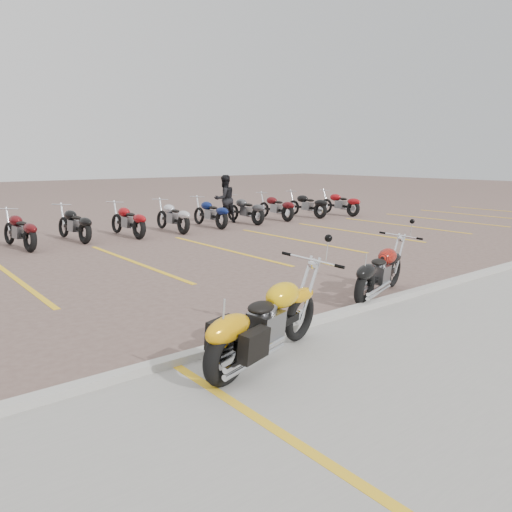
# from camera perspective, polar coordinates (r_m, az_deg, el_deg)

# --- Properties ---
(ground) EXTENTS (100.00, 100.00, 0.00)m
(ground) POSITION_cam_1_polar(r_m,az_deg,el_deg) (9.12, -2.89, -4.83)
(ground) COLOR #755C54
(ground) RESTS_ON ground
(concrete_apron) EXTENTS (60.00, 5.00, 0.01)m
(concrete_apron) POSITION_cam_1_polar(r_m,az_deg,el_deg) (6.26, 22.63, -13.40)
(concrete_apron) COLOR #9E9B93
(concrete_apron) RESTS_ON ground
(curb) EXTENTS (60.00, 0.18, 0.12)m
(curb) POSITION_cam_1_polar(r_m,az_deg,el_deg) (7.64, 5.97, -7.64)
(curb) COLOR #ADAAA3
(curb) RESTS_ON ground
(parking_stripes) EXTENTS (38.00, 5.50, 0.01)m
(parking_stripes) POSITION_cam_1_polar(r_m,az_deg,el_deg) (12.50, -13.64, -0.71)
(parking_stripes) COLOR gold
(parking_stripes) RESTS_ON ground
(apron_stripe) EXTENTS (0.12, 5.00, 0.00)m
(apron_stripe) POSITION_cam_1_polar(r_m,az_deg,el_deg) (4.59, 7.33, -22.07)
(apron_stripe) COLOR gold
(apron_stripe) RESTS_ON concrete_apron
(yellow_cruiser) EXTENTS (2.29, 0.83, 0.97)m
(yellow_cruiser) POSITION_cam_1_polar(r_m,az_deg,el_deg) (6.20, 0.67, -8.00)
(yellow_cruiser) COLOR black
(yellow_cruiser) RESTS_ON ground
(flame_cruiser) EXTENTS (2.04, 0.75, 0.86)m
(flame_cruiser) POSITION_cam_1_polar(r_m,az_deg,el_deg) (9.34, 13.75, -2.05)
(flame_cruiser) COLOR black
(flame_cruiser) RESTS_ON ground
(person_b) EXTENTS (0.91, 0.72, 1.85)m
(person_b) POSITION_cam_1_polar(r_m,az_deg,el_deg) (19.45, -3.61, 6.51)
(person_b) COLOR black
(person_b) RESTS_ON ground
(bg_bike_row) EXTENTS (22.17, 2.03, 1.10)m
(bg_bike_row) POSITION_cam_1_polar(r_m,az_deg,el_deg) (16.41, -17.40, 3.82)
(bg_bike_row) COLOR black
(bg_bike_row) RESTS_ON ground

